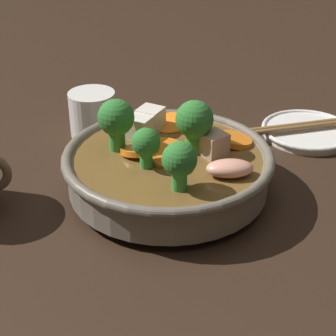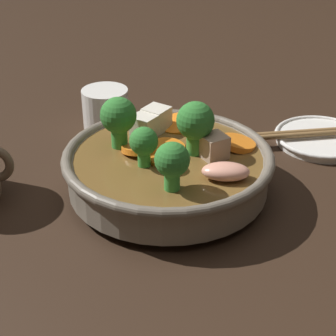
{
  "view_description": "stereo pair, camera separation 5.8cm",
  "coord_description": "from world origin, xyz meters",
  "px_view_note": "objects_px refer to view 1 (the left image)",
  "views": [
    {
      "loc": [
        -0.03,
        -0.55,
        0.35
      ],
      "look_at": [
        0.0,
        0.0,
        0.03
      ],
      "focal_mm": 60.0,
      "sensor_mm": 36.0,
      "label": 1
    },
    {
      "loc": [
        0.03,
        -0.55,
        0.35
      ],
      "look_at": [
        0.0,
        0.0,
        0.03
      ],
      "focal_mm": 60.0,
      "sensor_mm": 36.0,
      "label": 2
    }
  ],
  "objects_px": {
    "stirfry_bowl": "(168,164)",
    "tea_cup": "(93,113)",
    "chopsticks_pair": "(308,125)",
    "side_saucer": "(307,131)"
  },
  "relations": [
    {
      "from": "side_saucer",
      "to": "chopsticks_pair",
      "type": "xyz_separation_m",
      "value": [
        0.0,
        0.0,
        0.01
      ]
    },
    {
      "from": "stirfry_bowl",
      "to": "side_saucer",
      "type": "bearing_deg",
      "value": 34.04
    },
    {
      "from": "stirfry_bowl",
      "to": "tea_cup",
      "type": "relative_size",
      "value": 3.73
    },
    {
      "from": "tea_cup",
      "to": "chopsticks_pair",
      "type": "height_order",
      "value": "tea_cup"
    },
    {
      "from": "side_saucer",
      "to": "tea_cup",
      "type": "xyz_separation_m",
      "value": [
        -0.3,
        0.02,
        0.02
      ]
    },
    {
      "from": "chopsticks_pair",
      "to": "tea_cup",
      "type": "bearing_deg",
      "value": 175.33
    },
    {
      "from": "stirfry_bowl",
      "to": "tea_cup",
      "type": "xyz_separation_m",
      "value": [
        -0.09,
        0.16,
        -0.01
      ]
    },
    {
      "from": "tea_cup",
      "to": "chopsticks_pair",
      "type": "xyz_separation_m",
      "value": [
        0.3,
        -0.02,
        -0.01
      ]
    },
    {
      "from": "side_saucer",
      "to": "stirfry_bowl",
      "type": "bearing_deg",
      "value": -145.96
    },
    {
      "from": "stirfry_bowl",
      "to": "side_saucer",
      "type": "relative_size",
      "value": 1.88
    }
  ]
}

